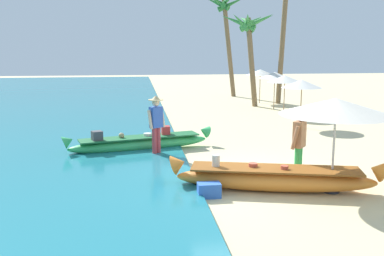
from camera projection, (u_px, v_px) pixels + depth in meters
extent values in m
plane|color=beige|center=(248.00, 180.00, 10.91)|extent=(80.00, 80.00, 0.00)
ellipsoid|color=orange|center=(275.00, 180.00, 10.04)|extent=(4.52, 1.86, 0.51)
cone|color=orange|center=(377.00, 170.00, 9.71)|extent=(0.52, 0.55, 0.53)
cone|color=orange|center=(179.00, 163.00, 10.25)|extent=(0.52, 0.55, 0.53)
cube|color=brown|center=(275.00, 169.00, 9.99)|extent=(3.83, 1.70, 0.04)
cylinder|color=silver|center=(216.00, 161.00, 10.11)|extent=(0.18, 0.18, 0.28)
cylinder|color=#B74C38|center=(253.00, 165.00, 10.09)|extent=(0.20, 0.20, 0.10)
cylinder|color=#B74C38|center=(285.00, 168.00, 9.89)|extent=(0.17, 0.17, 0.10)
ellipsoid|color=#38B760|center=(140.00, 144.00, 13.85)|extent=(4.45, 1.73, 0.44)
cone|color=#38B760|center=(204.00, 131.00, 14.58)|extent=(0.48, 0.48, 0.47)
cone|color=#38B760|center=(68.00, 141.00, 13.02)|extent=(0.48, 0.48, 0.47)
cube|color=#1E6435|center=(140.00, 137.00, 13.81)|extent=(3.77, 1.57, 0.04)
cube|color=#424247|center=(97.00, 136.00, 13.26)|extent=(0.38, 0.37, 0.29)
sphere|color=tan|center=(121.00, 136.00, 13.62)|extent=(0.17, 0.17, 0.17)
cylinder|color=silver|center=(148.00, 135.00, 13.93)|extent=(0.25, 0.25, 0.10)
cube|color=#B73333|center=(166.00, 130.00, 14.15)|extent=(0.28, 0.30, 0.28)
cylinder|color=#B2383D|center=(158.00, 141.00, 13.21)|extent=(0.14, 0.14, 0.87)
cylinder|color=#B2383D|center=(154.00, 142.00, 13.12)|extent=(0.14, 0.14, 0.87)
cube|color=#3356B2|center=(156.00, 117.00, 13.03)|extent=(0.42, 0.39, 0.61)
cylinder|color=beige|center=(163.00, 118.00, 13.17)|extent=(0.19, 0.22, 0.56)
cylinder|color=beige|center=(150.00, 120.00, 12.87)|extent=(0.19, 0.22, 0.56)
sphere|color=beige|center=(156.00, 103.00, 12.95)|extent=(0.22, 0.22, 0.22)
cylinder|color=tan|center=(156.00, 100.00, 12.94)|extent=(0.44, 0.44, 0.02)
cone|color=tan|center=(156.00, 97.00, 12.92)|extent=(0.26, 0.26, 0.12)
cylinder|color=green|center=(297.00, 164.00, 10.79)|extent=(0.14, 0.14, 0.82)
cylinder|color=green|center=(299.00, 163.00, 10.90)|extent=(0.14, 0.14, 0.82)
cube|color=#9E7051|center=(299.00, 134.00, 10.71)|extent=(0.40, 0.42, 0.63)
cylinder|color=#9E7051|center=(295.00, 138.00, 10.54)|extent=(0.22, 0.20, 0.58)
cylinder|color=#9E7051|center=(302.00, 135.00, 10.92)|extent=(0.22, 0.20, 0.58)
sphere|color=#9E7051|center=(300.00, 116.00, 10.63)|extent=(0.22, 0.22, 0.22)
cylinder|color=#B7B7BC|center=(334.00, 146.00, 9.79)|extent=(0.05, 0.05, 2.10)
cone|color=silver|center=(336.00, 106.00, 9.63)|extent=(2.44, 2.44, 0.36)
cylinder|color=#333338|center=(331.00, 191.00, 9.98)|extent=(0.36, 0.36, 0.06)
cylinder|color=#8E6B47|center=(301.00, 104.00, 17.75)|extent=(0.04, 0.04, 1.90)
cone|color=silver|center=(302.00, 84.00, 17.61)|extent=(1.60, 1.60, 0.32)
cylinder|color=#8E6B47|center=(284.00, 96.00, 20.42)|extent=(0.04, 0.04, 1.90)
cone|color=silver|center=(285.00, 79.00, 20.27)|extent=(1.60, 1.60, 0.32)
cylinder|color=#8E6B47|center=(274.00, 91.00, 22.85)|extent=(0.04, 0.04, 1.90)
cone|color=silver|center=(275.00, 75.00, 22.70)|extent=(1.60, 1.60, 0.32)
cylinder|color=#8E6B47|center=(260.00, 86.00, 25.36)|extent=(0.04, 0.04, 1.90)
cone|color=silver|center=(260.00, 72.00, 25.22)|extent=(1.60, 1.60, 0.32)
cylinder|color=brown|center=(229.00, 49.00, 28.21)|extent=(1.00, 0.28, 6.10)
cone|color=#287033|center=(232.00, 3.00, 27.69)|extent=(1.89, 0.49, 1.11)
cone|color=#287033|center=(225.00, 2.00, 28.09)|extent=(0.91, 1.76, 0.84)
cone|color=#287033|center=(217.00, 3.00, 27.89)|extent=(1.61, 1.35, 1.01)
cone|color=#287033|center=(218.00, 2.00, 27.28)|extent=(1.79, 1.48, 0.96)
cone|color=#287033|center=(227.00, 0.00, 27.24)|extent=(0.81, 1.67, 0.74)
cylinder|color=brown|center=(282.00, 43.00, 24.70)|extent=(0.54, 0.28, 6.78)
cylinder|color=brown|center=(252.00, 63.00, 23.66)|extent=(0.77, 0.28, 4.69)
cone|color=#337F3D|center=(257.00, 22.00, 23.31)|extent=(1.85, 0.37, 1.04)
cone|color=#337F3D|center=(253.00, 21.00, 23.66)|extent=(1.64, 1.66, 0.93)
cone|color=#337F3D|center=(245.00, 20.00, 23.63)|extent=(0.56, 1.61, 0.72)
cone|color=#337F3D|center=(238.00, 22.00, 23.42)|extent=(1.91, 1.20, 1.04)
cone|color=#337F3D|center=(242.00, 23.00, 22.99)|extent=(1.47, 1.11, 1.17)
cone|color=#337F3D|center=(248.00, 20.00, 22.74)|extent=(0.83, 1.90, 0.81)
cone|color=#337F3D|center=(257.00, 21.00, 22.93)|extent=(1.69, 1.61, 1.04)
cube|color=blue|center=(209.00, 190.00, 9.62)|extent=(0.50, 0.32, 0.32)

